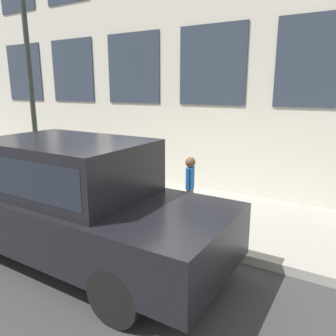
% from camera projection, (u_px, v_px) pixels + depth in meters
% --- Properties ---
extents(ground_plane, '(80.00, 80.00, 0.00)m').
position_uv_depth(ground_plane, '(144.00, 236.00, 5.98)').
color(ground_plane, '#38383A').
extents(sidewalk, '(2.86, 60.00, 0.15)m').
position_uv_depth(sidewalk, '(181.00, 208.00, 7.15)').
color(sidewalk, '#9E9B93').
rests_on(sidewalk, ground_plane).
extents(fire_hydrant, '(0.35, 0.46, 0.77)m').
position_uv_depth(fire_hydrant, '(146.00, 199.00, 6.36)').
color(fire_hydrant, red).
rests_on(fire_hydrant, sidewalk).
extents(person, '(0.29, 0.19, 1.22)m').
position_uv_depth(person, '(190.00, 182.00, 6.29)').
color(person, '#726651').
rests_on(person, sidewalk).
extents(parked_car_charcoal_near, '(1.85, 5.06, 1.89)m').
position_uv_depth(parked_car_charcoal_near, '(70.00, 196.00, 4.99)').
color(parked_car_charcoal_near, black).
rests_on(parked_car_charcoal_near, ground_plane).
extents(street_lamp, '(0.36, 0.36, 4.95)m').
position_uv_depth(street_lamp, '(29.00, 61.00, 7.66)').
color(street_lamp, '#2D332D').
rests_on(street_lamp, sidewalk).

